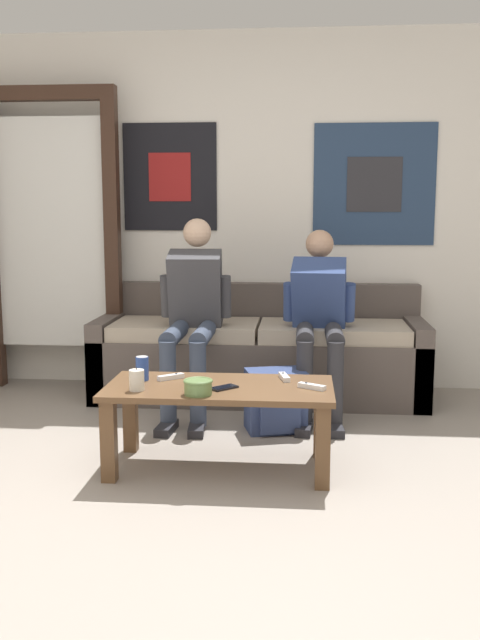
{
  "coord_description": "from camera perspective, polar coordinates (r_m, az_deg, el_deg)",
  "views": [
    {
      "loc": [
        0.42,
        -2.76,
        1.31
      ],
      "look_at": [
        0.07,
        1.2,
        0.68
      ],
      "focal_mm": 40.0,
      "sensor_mm": 36.0,
      "label": 1
    }
  ],
  "objects": [
    {
      "name": "door_frame",
      "position": [
        5.33,
        -14.89,
        7.46
      ],
      "size": [
        1.0,
        0.1,
        2.15
      ],
      "color": "#382319",
      "rests_on": "ground_plane"
    },
    {
      "name": "cell_phone",
      "position": [
        3.51,
        -1.29,
        -5.43
      ],
      "size": [
        0.14,
        0.14,
        0.01
      ],
      "color": "black",
      "rests_on": "coffee_table"
    },
    {
      "name": "game_controller_near_right",
      "position": [
        3.71,
        -5.55,
        -4.56
      ],
      "size": [
        0.13,
        0.12,
        0.03
      ],
      "color": "white",
      "rests_on": "coffee_table"
    },
    {
      "name": "wall_back",
      "position": [
        5.25,
        0.46,
        8.6
      ],
      "size": [
        10.0,
        0.07,
        2.55
      ],
      "color": "white",
      "rests_on": "ground_plane"
    },
    {
      "name": "ground_plane",
      "position": [
        3.08,
        -3.43,
        -16.2
      ],
      "size": [
        18.0,
        18.0,
        0.0
      ],
      "primitive_type": "plane",
      "color": "gray"
    },
    {
      "name": "game_controller_near_left",
      "position": [
        3.7,
        3.56,
        -4.58
      ],
      "size": [
        0.07,
        0.15,
        0.03
      ],
      "color": "white",
      "rests_on": "coffee_table"
    },
    {
      "name": "couch",
      "position": [
        4.98,
        1.57,
        -2.89
      ],
      "size": [
        2.26,
        0.73,
        0.77
      ],
      "color": "#564C47",
      "rests_on": "ground_plane"
    },
    {
      "name": "person_seated_adult",
      "position": [
        4.57,
        -3.81,
        0.97
      ],
      "size": [
        0.47,
        0.92,
        1.24
      ],
      "color": "#384256",
      "rests_on": "ground_plane"
    },
    {
      "name": "drink_can_blue",
      "position": [
        3.7,
        -7.83,
        -3.85
      ],
      "size": [
        0.07,
        0.07,
        0.12
      ],
      "color": "#28479E",
      "rests_on": "coffee_table"
    },
    {
      "name": "ceramic_bowl",
      "position": [
        3.4,
        -3.37,
        -5.3
      ],
      "size": [
        0.14,
        0.14,
        0.07
      ],
      "color": "#607F47",
      "rests_on": "coffee_table"
    },
    {
      "name": "person_seated_teen",
      "position": [
        4.56,
        6.37,
        0.56
      ],
      "size": [
        0.47,
        0.93,
        1.17
      ],
      "color": "#2D2D33",
      "rests_on": "ground_plane"
    },
    {
      "name": "game_controller_far_center",
      "position": [
        3.52,
        5.76,
        -5.31
      ],
      "size": [
        0.14,
        0.1,
        0.03
      ],
      "color": "white",
      "rests_on": "coffee_table"
    },
    {
      "name": "backpack",
      "position": [
        4.24,
        2.89,
        -6.58
      ],
      "size": [
        0.39,
        0.32,
        0.36
      ],
      "color": "navy",
      "rests_on": "ground_plane"
    },
    {
      "name": "coffee_table",
      "position": [
        3.6,
        -1.65,
        -6.48
      ],
      "size": [
        1.13,
        0.55,
        0.43
      ],
      "color": "brown",
      "rests_on": "ground_plane"
    },
    {
      "name": "pillar_candle",
      "position": [
        3.5,
        -8.27,
        -4.78
      ],
      "size": [
        0.07,
        0.07,
        0.11
      ],
      "color": "silver",
      "rests_on": "coffee_table"
    }
  ]
}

